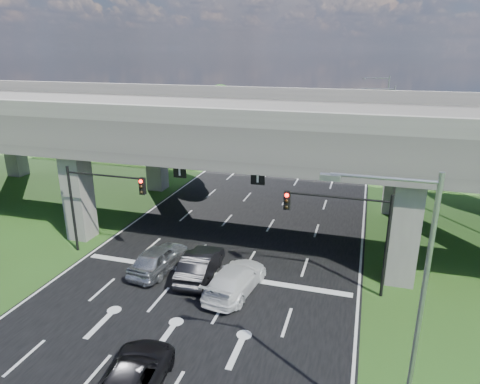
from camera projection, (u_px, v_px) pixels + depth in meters
The scene contains 19 objects.
ground at pixel (189, 305), 23.18m from camera, with size 160.00×160.00×0.00m, color #284416.
road at pixel (241, 233), 32.26m from camera, with size 18.00×120.00×0.03m, color black.
overpass at pixel (249, 124), 31.56m from camera, with size 80.00×15.00×10.00m.
warehouse at pixel (118, 131), 61.41m from camera, with size 20.00×10.00×4.00m, color #9E9E99.
signal_right at pixel (347, 223), 23.30m from camera, with size 5.76×0.54×6.00m.
signal_left at pixel (98, 196), 27.56m from camera, with size 5.76×0.54×6.00m.
streetlight_near at pixel (408, 301), 13.12m from camera, with size 3.38×0.25×10.00m.
streetlight_far at pixel (386, 131), 40.36m from camera, with size 3.38×0.25×10.00m.
streetlight_beyond at pixel (383, 109), 54.88m from camera, with size 3.38×0.25×10.00m.
tree_left_near at pixel (165, 126), 49.06m from camera, with size 4.50×4.50×7.80m.
tree_left_mid at pixel (171, 120), 57.35m from camera, with size 3.91×3.90×6.76m.
tree_left_far at pixel (219, 106), 63.21m from camera, with size 4.80×4.80×8.32m.
tree_right_near at pixel (414, 139), 43.62m from camera, with size 4.20×4.20×7.28m.
tree_right_mid at pixel (435, 130), 50.16m from camera, with size 3.91×3.90×6.76m.
tree_right_far at pixel (397, 113), 58.31m from camera, with size 4.50×4.50×7.80m.
car_silver at pixel (159, 258), 26.52m from camera, with size 1.96×4.87×1.66m, color #B7BABF.
car_dark at pixel (200, 264), 25.77m from camera, with size 1.75×5.02×1.65m, color black.
car_white at pixel (235, 279), 24.21m from camera, with size 2.19×5.39×1.56m, color silver.
car_trailing at pixel (133, 377), 17.09m from camera, with size 2.33×5.05×1.40m, color black.
Camera 1 is at (8.43, -18.37, 13.21)m, focal length 32.00 mm.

